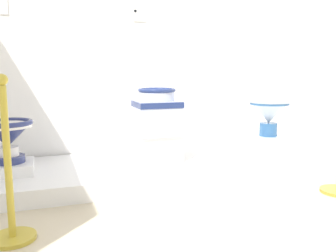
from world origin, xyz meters
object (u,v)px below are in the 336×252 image
Objects in this scene: plinth_block_squat_floral at (10,168)px; info_placard_first at (0,6)px; antique_toilet_squat_floral at (7,135)px; info_placard_second at (139,15)px; plinth_block_rightmost at (157,148)px; stanchion_post_near_left at (10,194)px; plinth_block_slender_white at (268,147)px; antique_toilet_rightmost at (157,111)px; antique_toilet_slender_white at (269,113)px.

info_placard_first reaches higher than plinth_block_squat_floral.
info_placard_second is (1.23, 0.53, 1.05)m from antique_toilet_squat_floral.
info_placard_second reaches higher than plinth_block_rightmost.
plinth_block_squat_floral is 1.44m from info_placard_first.
info_placard_second is at bearing -0.00° from info_placard_first.
stanchion_post_near_left is at bearing -141.37° from plinth_block_rightmost.
info_placard_first is 1.10× the size of info_placard_second.
plinth_block_slender_white is 0.36× the size of stanchion_post_near_left.
info_placard_first is (-1.27, 0.56, 0.92)m from antique_toilet_rightmost.
info_placard_first is at bearing 156.12° from antique_toilet_rightmost.
plinth_block_rightmost reaches higher than plinth_block_squat_floral.
antique_toilet_rightmost is at bearing -1.39° from antique_toilet_squat_floral.
plinth_block_rightmost is 3.07× the size of info_placard_second.
antique_toilet_squat_floral reaches higher than plinth_block_rightmost.
plinth_block_slender_white reaches higher than plinth_block_squat_floral.
plinth_block_slender_white is 0.34m from antique_toilet_slender_white.
plinth_block_squat_floral is 2.42m from plinth_block_slender_white.
plinth_block_squat_floral is at bearing 69.44° from antique_toilet_squat_floral.
plinth_block_slender_white is at bearing 0.08° from plinth_block_squat_floral.
plinth_block_squat_floral is 0.39× the size of stanchion_post_near_left.
plinth_block_slender_white is 2.36× the size of info_placard_first.
plinth_block_rightmost is at bearing -23.88° from info_placard_first.
plinth_block_rightmost is 0.34m from antique_toilet_rightmost.
plinth_block_slender_white is (1.19, 0.03, -0.42)m from antique_toilet_rightmost.
info_placard_second is (-0.00, 0.56, 0.90)m from antique_toilet_rightmost.
stanchion_post_near_left reaches higher than antique_toilet_squat_floral.
stanchion_post_near_left is at bearing -157.86° from antique_toilet_slender_white.
antique_toilet_slender_white is at bearing 1.61° from antique_toilet_rightmost.
info_placard_first is at bearing 167.90° from plinth_block_slender_white.
info_placard_second is (-0.00, 0.56, 1.24)m from plinth_block_rightmost.
plinth_block_squat_floral is at bearing 178.61° from antique_toilet_rightmost.
stanchion_post_near_left is (-1.15, -1.48, -1.23)m from info_placard_second.
antique_toilet_rightmost is at bearing -89.69° from info_placard_second.
plinth_block_rightmost is 1.48m from stanchion_post_near_left.
antique_toilet_slender_white is at bearing 1.61° from plinth_block_rightmost.
plinth_block_slender_white is at bearing 1.61° from plinth_block_rightmost.
antique_toilet_rightmost is at bearing -178.39° from antique_toilet_slender_white.
plinth_block_squat_floral is 2.80× the size of info_placard_second.
plinth_block_rightmost is 0.97× the size of antique_toilet_rightmost.
plinth_block_slender_white is (2.42, 0.00, -0.27)m from antique_toilet_squat_floral.
plinth_block_slender_white is at bearing -12.10° from info_placard_first.
info_placard_second is 2.24m from stanchion_post_near_left.
info_placard_first is 0.15× the size of stanchion_post_near_left.
plinth_block_slender_white is 2.53m from stanchion_post_near_left.
plinth_block_rightmost is 0.91× the size of antique_toilet_slender_white.
plinth_block_squat_floral is at bearing -179.92° from antique_toilet_slender_white.
info_placard_first reaches higher than plinth_block_slender_white.
stanchion_post_near_left reaches higher than plinth_block_rightmost.
plinth_block_squat_floral is at bearing 178.61° from plinth_block_rightmost.
antique_toilet_rightmost is 1.22× the size of plinth_block_slender_white.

